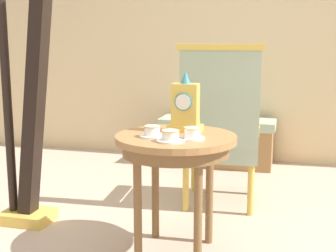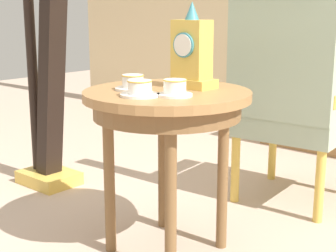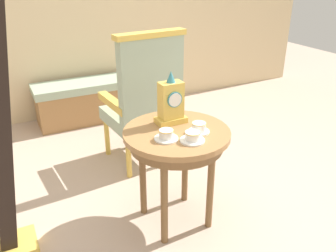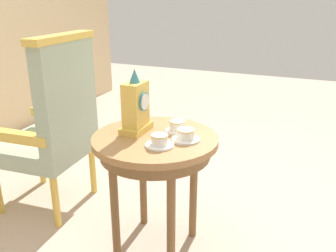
% 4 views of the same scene
% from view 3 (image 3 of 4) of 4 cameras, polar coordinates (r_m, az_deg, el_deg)
% --- Properties ---
extents(ground_plane, '(10.00, 10.00, 0.00)m').
position_cam_3_polar(ground_plane, '(2.48, 1.63, -15.04)').
color(ground_plane, '#BCA38E').
extents(side_table, '(0.65, 0.65, 0.66)m').
position_cam_3_polar(side_table, '(2.18, 1.29, -2.73)').
color(side_table, '#9E7042').
rests_on(side_table, ground).
extents(teacup_left, '(0.14, 0.14, 0.06)m').
position_cam_3_polar(teacup_left, '(2.02, -0.30, -1.50)').
color(teacup_left, white).
rests_on(teacup_left, side_table).
extents(teacup_right, '(0.14, 0.14, 0.06)m').
position_cam_3_polar(teacup_right, '(2.01, 3.95, -1.79)').
color(teacup_right, white).
rests_on(teacup_right, side_table).
extents(teacup_center, '(0.13, 0.13, 0.06)m').
position_cam_3_polar(teacup_center, '(2.12, 4.98, -0.31)').
color(teacup_center, white).
rests_on(teacup_center, side_table).
extents(mantel_clock, '(0.19, 0.11, 0.34)m').
position_cam_3_polar(mantel_clock, '(2.20, 0.48, 3.77)').
color(mantel_clock, gold).
rests_on(mantel_clock, side_table).
extents(armchair, '(0.58, 0.57, 1.14)m').
position_cam_3_polar(armchair, '(2.86, -3.76, 4.35)').
color(armchair, '#9EB299').
rests_on(armchair, ground).
extents(window_bench, '(1.07, 0.40, 0.44)m').
position_cam_3_polar(window_bench, '(3.95, -13.00, 3.94)').
color(window_bench, '#9EB299').
rests_on(window_bench, ground).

